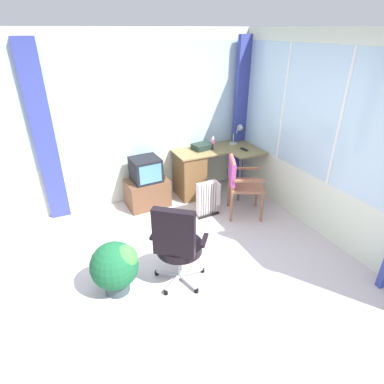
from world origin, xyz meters
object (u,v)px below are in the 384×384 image
(tv_on_stand, at_px, (147,185))
(potted_plant, at_px, (116,266))
(tv_remote, at_px, (244,149))
(spray_bottle, at_px, (213,142))
(wooden_armchair, at_px, (238,179))
(desk, at_px, (194,172))
(paper_tray, at_px, (202,146))
(space_heater, at_px, (208,198))
(desk_lamp, at_px, (239,132))
(office_chair, at_px, (177,242))

(tv_on_stand, height_order, potted_plant, tv_on_stand)
(tv_remote, xyz_separation_m, spray_bottle, (-0.42, 0.29, 0.09))
(spray_bottle, relative_size, wooden_armchair, 0.24)
(tv_remote, bearing_deg, wooden_armchair, -137.40)
(desk, relative_size, paper_tray, 4.55)
(spray_bottle, xyz_separation_m, space_heater, (-0.44, -0.70, -0.60))
(tv_remote, bearing_deg, potted_plant, -159.16)
(desk, xyz_separation_m, space_heater, (-0.07, -0.66, -0.14))
(paper_tray, relative_size, potted_plant, 0.50)
(desk, xyz_separation_m, paper_tray, (0.18, 0.07, 0.40))
(space_heater, bearing_deg, desk_lamp, 36.51)
(desk_lamp, xyz_separation_m, paper_tray, (-0.68, 0.05, -0.18))
(office_chair, xyz_separation_m, tv_on_stand, (0.25, 1.83, -0.21))
(tv_remote, relative_size, paper_tray, 0.50)
(desk, distance_m, space_heater, 0.68)
(tv_remote, distance_m, space_heater, 1.07)
(spray_bottle, xyz_separation_m, wooden_armchair, (-0.04, -0.86, -0.29))
(wooden_armchair, bearing_deg, spray_bottle, 87.36)
(paper_tray, xyz_separation_m, tv_on_stand, (-1.00, -0.08, -0.46))
(wooden_armchair, bearing_deg, tv_remote, 51.30)
(desk, xyz_separation_m, tv_on_stand, (-0.81, -0.01, -0.06))
(spray_bottle, distance_m, tv_on_stand, 1.29)
(desk, distance_m, spray_bottle, 0.58)
(wooden_armchair, relative_size, tv_on_stand, 1.12)
(spray_bottle, bearing_deg, tv_remote, -35.15)
(desk, height_order, paper_tray, paper_tray)
(space_heater, bearing_deg, tv_on_stand, 138.63)
(office_chair, bearing_deg, wooden_armchair, 35.91)
(desk, distance_m, tv_remote, 0.90)
(tv_remote, xyz_separation_m, office_chair, (-1.85, -1.58, -0.22))
(tv_on_stand, distance_m, space_heater, 0.99)
(tv_remote, bearing_deg, desk, 152.93)
(paper_tray, height_order, tv_on_stand, paper_tray)
(paper_tray, distance_m, wooden_armchair, 0.94)
(desk_lamp, distance_m, tv_on_stand, 1.79)
(wooden_armchair, xyz_separation_m, tv_on_stand, (-1.14, 0.82, -0.23))
(desk_lamp, distance_m, spray_bottle, 0.51)
(desk, distance_m, office_chair, 2.13)
(desk, distance_m, potted_plant, 2.37)
(space_heater, bearing_deg, desk, 83.79)
(wooden_armchair, distance_m, office_chair, 1.72)
(office_chair, distance_m, tv_on_stand, 1.86)
(desk_lamp, bearing_deg, spray_bottle, 179.06)
(desk, bearing_deg, space_heater, -96.21)
(paper_tray, distance_m, space_heater, 0.95)
(paper_tray, height_order, space_heater, paper_tray)
(desk_lamp, height_order, tv_remote, desk_lamp)
(desk_lamp, height_order, spray_bottle, desk_lamp)
(paper_tray, bearing_deg, office_chair, -123.15)
(tv_remote, height_order, paper_tray, paper_tray)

